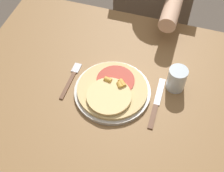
% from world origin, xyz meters
% --- Properties ---
extents(ground_plane, '(8.00, 8.00, 0.00)m').
position_xyz_m(ground_plane, '(0.00, 0.00, 0.00)').
color(ground_plane, brown).
extents(dining_table, '(1.12, 0.84, 0.77)m').
position_xyz_m(dining_table, '(0.00, 0.00, 0.65)').
color(dining_table, olive).
rests_on(dining_table, ground_plane).
extents(plate, '(0.28, 0.28, 0.01)m').
position_xyz_m(plate, '(-0.00, -0.02, 0.78)').
color(plate, beige).
rests_on(plate, dining_table).
extents(pizza, '(0.25, 0.25, 0.04)m').
position_xyz_m(pizza, '(-0.00, -0.03, 0.79)').
color(pizza, '#DBBC7A').
rests_on(pizza, plate).
extents(fork, '(0.03, 0.18, 0.00)m').
position_xyz_m(fork, '(-0.17, -0.00, 0.77)').
color(fork, brown).
rests_on(fork, dining_table).
extents(knife, '(0.02, 0.22, 0.00)m').
position_xyz_m(knife, '(0.16, -0.02, 0.77)').
color(knife, brown).
rests_on(knife, dining_table).
extents(drinking_glass, '(0.07, 0.07, 0.09)m').
position_xyz_m(drinking_glass, '(0.21, 0.07, 0.82)').
color(drinking_glass, silver).
rests_on(drinking_glass, dining_table).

